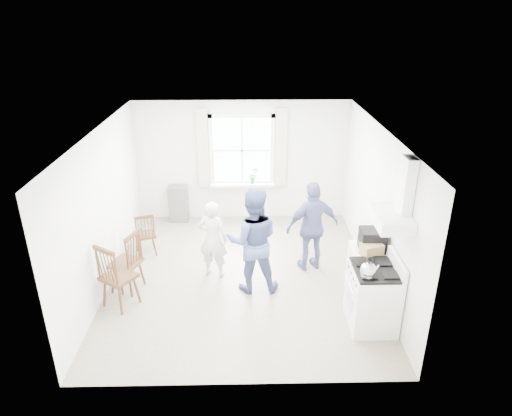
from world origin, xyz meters
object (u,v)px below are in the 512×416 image
(low_cabinet, at_px, (366,273))
(person_left, at_px, (213,239))
(windsor_chair_b, at_px, (111,271))
(person_mid, at_px, (253,241))
(gas_stove, at_px, (373,297))
(windsor_chair_c, at_px, (131,255))
(person_right, at_px, (312,227))
(stereo_stack, at_px, (372,240))
(windsor_chair_a, at_px, (145,231))

(low_cabinet, xyz_separation_m, person_left, (-2.47, 0.73, 0.25))
(windsor_chair_b, bearing_deg, person_mid, 13.37)
(gas_stove, relative_size, person_left, 0.80)
(windsor_chair_c, bearing_deg, person_left, 19.09)
(low_cabinet, relative_size, windsor_chair_c, 0.84)
(windsor_chair_b, bearing_deg, person_right, 19.70)
(windsor_chair_b, xyz_separation_m, windsor_chair_c, (0.18, 0.50, -0.02))
(gas_stove, distance_m, person_mid, 2.03)
(gas_stove, relative_size, stereo_stack, 2.92)
(person_left, bearing_deg, gas_stove, 164.92)
(windsor_chair_c, bearing_deg, person_mid, 0.30)
(person_mid, distance_m, person_right, 1.23)
(gas_stove, height_order, person_mid, person_mid)
(windsor_chair_a, bearing_deg, person_mid, -29.61)
(gas_stove, xyz_separation_m, windsor_chair_c, (-3.70, 0.98, 0.17))
(low_cabinet, distance_m, windsor_chair_c, 3.79)
(windsor_chair_b, bearing_deg, person_left, 32.81)
(stereo_stack, xyz_separation_m, windsor_chair_c, (-3.80, 0.33, -0.41))
(person_mid, bearing_deg, gas_stove, 149.30)
(windsor_chair_a, height_order, person_right, person_right)
(stereo_stack, distance_m, person_mid, 1.86)
(gas_stove, bearing_deg, windsor_chair_a, 150.29)
(low_cabinet, bearing_deg, person_right, 128.89)
(windsor_chair_b, distance_m, person_mid, 2.22)
(stereo_stack, bearing_deg, windsor_chair_b, -177.50)
(windsor_chair_a, distance_m, person_mid, 2.31)
(windsor_chair_b, bearing_deg, stereo_stack, 2.50)
(low_cabinet, bearing_deg, windsor_chair_a, 159.44)
(stereo_stack, bearing_deg, person_left, 162.74)
(low_cabinet, distance_m, stereo_stack, 0.62)
(person_right, bearing_deg, windsor_chair_c, -4.59)
(person_left, height_order, person_mid, person_mid)
(windsor_chair_b, bearing_deg, windsor_chair_c, 70.67)
(gas_stove, height_order, stereo_stack, stereo_stack)
(windsor_chair_a, relative_size, windsor_chair_c, 0.81)
(low_cabinet, height_order, windsor_chair_a, low_cabinet)
(stereo_stack, distance_m, windsor_chair_c, 3.84)
(gas_stove, bearing_deg, windsor_chair_c, 165.18)
(person_mid, bearing_deg, windsor_chair_a, -30.47)
(windsor_chair_b, height_order, person_left, person_left)
(gas_stove, xyz_separation_m, windsor_chair_b, (-3.88, 0.48, 0.19))
(windsor_chair_a, bearing_deg, gas_stove, -29.71)
(windsor_chair_a, height_order, person_mid, person_mid)
(windsor_chair_a, relative_size, person_left, 0.62)
(gas_stove, distance_m, low_cabinet, 0.70)
(windsor_chair_b, relative_size, windsor_chair_c, 1.03)
(low_cabinet, height_order, windsor_chair_c, windsor_chair_c)
(gas_stove, bearing_deg, stereo_stack, 81.44)
(windsor_chair_b, height_order, person_mid, person_mid)
(low_cabinet, bearing_deg, gas_stove, -95.68)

